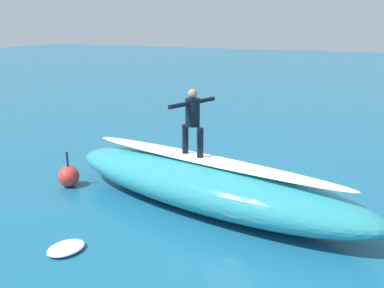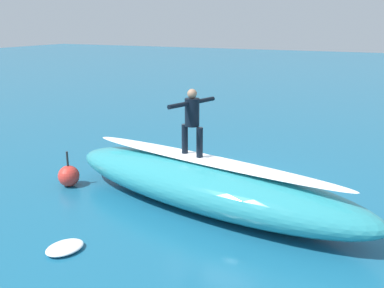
% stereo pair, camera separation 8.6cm
% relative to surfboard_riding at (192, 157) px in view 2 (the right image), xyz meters
% --- Properties ---
extents(ground_plane, '(120.00, 120.00, 0.00)m').
position_rel_surfboard_riding_xyz_m(ground_plane, '(-0.18, -1.56, -1.28)').
color(ground_plane, '#196084').
extents(wave_crest, '(8.84, 3.58, 1.24)m').
position_rel_surfboard_riding_xyz_m(wave_crest, '(-0.43, 0.08, -0.66)').
color(wave_crest, teal).
rests_on(wave_crest, ground_plane).
extents(wave_foam_lip, '(7.33, 1.99, 0.08)m').
position_rel_surfboard_riding_xyz_m(wave_foam_lip, '(-0.43, 0.08, 0.00)').
color(wave_foam_lip, white).
rests_on(wave_foam_lip, wave_crest).
extents(surfboard_riding, '(2.20, 1.14, 0.08)m').
position_rel_surfboard_riding_xyz_m(surfboard_riding, '(0.00, 0.00, 0.00)').
color(surfboard_riding, '#E0563D').
rests_on(surfboard_riding, wave_crest).
extents(surfer_riding, '(0.64, 1.54, 1.67)m').
position_rel_surfboard_riding_xyz_m(surfer_riding, '(-0.00, 0.00, 1.01)').
color(surfer_riding, black).
rests_on(surfer_riding, surfboard_riding).
extents(surfboard_paddling, '(2.38, 0.95, 0.06)m').
position_rel_surfboard_riding_xyz_m(surfboard_paddling, '(1.57, -3.20, -1.24)').
color(surfboard_paddling, '#33B2D1').
rests_on(surfboard_paddling, ground_plane).
extents(surfer_paddling, '(1.59, 0.51, 0.29)m').
position_rel_surfboard_riding_xyz_m(surfer_paddling, '(1.68, -3.22, -1.09)').
color(surfer_paddling, black).
rests_on(surfer_paddling, surfboard_paddling).
extents(buoy_marker, '(0.60, 0.60, 1.02)m').
position_rel_surfboard_riding_xyz_m(buoy_marker, '(3.71, 0.42, -0.97)').
color(buoy_marker, red).
rests_on(buoy_marker, ground_plane).
extents(foam_patch_near, '(0.80, 0.94, 0.14)m').
position_rel_surfboard_riding_xyz_m(foam_patch_near, '(1.30, 3.29, -1.21)').
color(foam_patch_near, white).
rests_on(foam_patch_near, ground_plane).
extents(foam_patch_mid, '(1.05, 1.10, 0.11)m').
position_rel_surfboard_riding_xyz_m(foam_patch_mid, '(-0.15, -2.51, -1.22)').
color(foam_patch_mid, white).
rests_on(foam_patch_mid, ground_plane).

